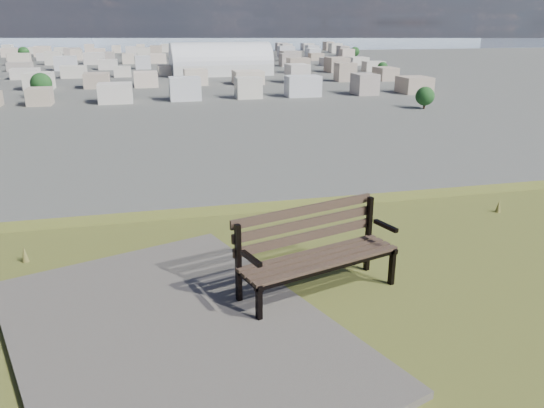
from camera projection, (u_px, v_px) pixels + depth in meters
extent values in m
cube|color=#49322A|center=(330.00, 265.00, 5.05)|extent=(1.60, 0.55, 0.03)
cube|color=#49322A|center=(323.00, 260.00, 5.14)|extent=(1.60, 0.55, 0.03)
cube|color=#49322A|center=(317.00, 256.00, 5.23)|extent=(1.60, 0.55, 0.03)
cube|color=#49322A|center=(311.00, 252.00, 5.32)|extent=(1.60, 0.55, 0.03)
cube|color=#49322A|center=(307.00, 237.00, 5.33)|extent=(1.59, 0.51, 0.09)
cube|color=#49322A|center=(306.00, 223.00, 5.30)|extent=(1.59, 0.51, 0.09)
cube|color=#49322A|center=(305.00, 210.00, 5.28)|extent=(1.59, 0.51, 0.09)
cube|color=black|center=(259.00, 305.00, 4.72)|extent=(0.06, 0.07, 0.40)
cube|color=black|center=(238.00, 266.00, 4.97)|extent=(0.06, 0.07, 0.84)
cube|color=black|center=(249.00, 280.00, 4.81)|extent=(0.18, 0.45, 0.05)
cube|color=black|center=(251.00, 258.00, 4.70)|extent=(0.14, 0.33, 0.04)
cube|color=black|center=(392.00, 266.00, 5.48)|extent=(0.06, 0.07, 0.40)
cube|color=black|center=(368.00, 234.00, 5.73)|extent=(0.06, 0.07, 0.84)
cube|color=black|center=(381.00, 245.00, 5.57)|extent=(0.18, 0.45, 0.05)
cube|color=black|center=(386.00, 226.00, 5.46)|extent=(0.14, 0.33, 0.04)
cube|color=black|center=(330.00, 269.00, 5.05)|extent=(1.59, 0.51, 0.04)
cube|color=black|center=(310.00, 256.00, 5.34)|extent=(1.59, 0.51, 0.04)
cube|color=#5E5852|center=(174.00, 332.00, 4.62)|extent=(3.56, 4.22, 0.07)
cone|color=brown|center=(25.00, 254.00, 6.02)|extent=(0.08, 0.08, 0.19)
cone|color=brown|center=(499.00, 206.00, 7.61)|extent=(0.08, 0.08, 0.18)
cube|color=silver|center=(221.00, 69.00, 293.49)|extent=(55.52, 25.51, 6.06)
cylinder|color=white|center=(221.00, 64.00, 292.51)|extent=(55.52, 25.51, 23.02)
cube|color=#A3958C|center=(45.00, 95.00, 187.00)|extent=(11.00, 11.00, 7.00)
cube|color=beige|center=(115.00, 93.00, 192.34)|extent=(11.00, 11.00, 7.00)
cube|color=silver|center=(182.00, 91.00, 197.69)|extent=(11.00, 11.00, 7.00)
cube|color=beige|center=(245.00, 89.00, 203.03)|extent=(11.00, 11.00, 7.00)
cube|color=tan|center=(305.00, 87.00, 208.37)|extent=(11.00, 11.00, 7.00)
cube|color=beige|center=(362.00, 86.00, 213.71)|extent=(11.00, 11.00, 7.00)
cube|color=beige|center=(416.00, 84.00, 219.06)|extent=(11.00, 11.00, 7.00)
cube|color=silver|center=(34.00, 81.00, 230.30)|extent=(11.00, 11.00, 7.00)
cube|color=beige|center=(91.00, 80.00, 235.64)|extent=(11.00, 11.00, 7.00)
cube|color=tan|center=(147.00, 79.00, 240.98)|extent=(11.00, 11.00, 7.00)
cube|color=beige|center=(199.00, 77.00, 246.33)|extent=(11.00, 11.00, 7.00)
cube|color=beige|center=(250.00, 76.00, 251.67)|extent=(11.00, 11.00, 7.00)
cube|color=beige|center=(298.00, 75.00, 257.01)|extent=(11.00, 11.00, 7.00)
cube|color=#A3958C|center=(345.00, 74.00, 262.35)|extent=(11.00, 11.00, 7.00)
cube|color=beige|center=(390.00, 73.00, 267.70)|extent=(11.00, 11.00, 7.00)
cube|color=beige|center=(26.00, 72.00, 273.60)|extent=(11.00, 11.00, 7.00)
cube|color=beige|center=(75.00, 71.00, 278.94)|extent=(11.00, 11.00, 7.00)
cube|color=beige|center=(122.00, 70.00, 284.28)|extent=(11.00, 11.00, 7.00)
cube|color=#A3958C|center=(167.00, 69.00, 289.63)|extent=(11.00, 11.00, 7.00)
cube|color=beige|center=(211.00, 68.00, 294.97)|extent=(11.00, 11.00, 7.00)
cube|color=silver|center=(253.00, 68.00, 300.31)|extent=(11.00, 11.00, 7.00)
cube|color=beige|center=(294.00, 67.00, 305.65)|extent=(11.00, 11.00, 7.00)
cube|color=tan|center=(333.00, 66.00, 310.99)|extent=(11.00, 11.00, 7.00)
cube|color=beige|center=(371.00, 65.00, 316.34)|extent=(11.00, 11.00, 7.00)
cube|color=beige|center=(21.00, 65.00, 316.90)|extent=(11.00, 11.00, 7.00)
cube|color=silver|center=(63.00, 64.00, 322.24)|extent=(11.00, 11.00, 7.00)
cube|color=beige|center=(104.00, 64.00, 327.58)|extent=(11.00, 11.00, 7.00)
cube|color=tan|center=(144.00, 63.00, 332.92)|extent=(11.00, 11.00, 7.00)
cube|color=beige|center=(182.00, 63.00, 338.27)|extent=(11.00, 11.00, 7.00)
cube|color=beige|center=(220.00, 62.00, 343.61)|extent=(11.00, 11.00, 7.00)
cube|color=beige|center=(256.00, 61.00, 348.95)|extent=(11.00, 11.00, 7.00)
cube|color=#A3958C|center=(291.00, 61.00, 354.29)|extent=(11.00, 11.00, 7.00)
cube|color=beige|center=(325.00, 60.00, 359.64)|extent=(11.00, 11.00, 7.00)
cube|color=silver|center=(358.00, 60.00, 364.98)|extent=(11.00, 11.00, 7.00)
cube|color=beige|center=(16.00, 60.00, 360.20)|extent=(11.00, 11.00, 7.00)
cube|color=beige|center=(54.00, 60.00, 365.54)|extent=(11.00, 11.00, 7.00)
cube|color=#A3958C|center=(90.00, 59.00, 370.88)|extent=(11.00, 11.00, 7.00)
cube|color=beige|center=(126.00, 58.00, 376.22)|extent=(11.00, 11.00, 7.00)
cube|color=silver|center=(160.00, 58.00, 381.56)|extent=(11.00, 11.00, 7.00)
cube|color=beige|center=(193.00, 57.00, 386.91)|extent=(11.00, 11.00, 7.00)
cube|color=tan|center=(226.00, 57.00, 392.25)|extent=(11.00, 11.00, 7.00)
cube|color=beige|center=(258.00, 57.00, 397.59)|extent=(11.00, 11.00, 7.00)
cube|color=beige|center=(288.00, 56.00, 402.93)|extent=(11.00, 11.00, 7.00)
cube|color=beige|center=(318.00, 56.00, 408.28)|extent=(11.00, 11.00, 7.00)
cube|color=#A3958C|center=(348.00, 55.00, 413.62)|extent=(11.00, 11.00, 7.00)
cube|color=tan|center=(13.00, 56.00, 403.49)|extent=(11.00, 11.00, 7.00)
cube|color=beige|center=(47.00, 56.00, 408.84)|extent=(11.00, 11.00, 7.00)
cube|color=beige|center=(79.00, 55.00, 414.18)|extent=(11.00, 11.00, 7.00)
cube|color=beige|center=(111.00, 55.00, 419.52)|extent=(11.00, 11.00, 7.00)
cube|color=#A3958C|center=(142.00, 54.00, 424.86)|extent=(11.00, 11.00, 7.00)
cube|color=beige|center=(173.00, 54.00, 430.21)|extent=(11.00, 11.00, 7.00)
cube|color=silver|center=(202.00, 54.00, 435.55)|extent=(11.00, 11.00, 7.00)
cube|color=beige|center=(231.00, 53.00, 440.89)|extent=(11.00, 11.00, 7.00)
cube|color=tan|center=(259.00, 53.00, 446.23)|extent=(11.00, 11.00, 7.00)
cube|color=beige|center=(287.00, 53.00, 451.58)|extent=(11.00, 11.00, 7.00)
cube|color=beige|center=(313.00, 52.00, 456.92)|extent=(11.00, 11.00, 7.00)
cube|color=beige|center=(340.00, 52.00, 462.26)|extent=(11.00, 11.00, 7.00)
cube|color=beige|center=(10.00, 53.00, 446.79)|extent=(11.00, 11.00, 7.00)
cube|color=tan|center=(41.00, 52.00, 452.13)|extent=(11.00, 11.00, 7.00)
cube|color=beige|center=(70.00, 52.00, 457.48)|extent=(11.00, 11.00, 7.00)
cube|color=beige|center=(99.00, 52.00, 462.82)|extent=(11.00, 11.00, 7.00)
cube|color=beige|center=(128.00, 51.00, 468.16)|extent=(11.00, 11.00, 7.00)
cube|color=#A3958C|center=(155.00, 51.00, 473.50)|extent=(11.00, 11.00, 7.00)
cube|color=beige|center=(183.00, 51.00, 478.85)|extent=(11.00, 11.00, 7.00)
cube|color=silver|center=(209.00, 51.00, 484.19)|extent=(11.00, 11.00, 7.00)
cube|color=beige|center=(235.00, 50.00, 489.53)|extent=(11.00, 11.00, 7.00)
cube|color=tan|center=(260.00, 50.00, 494.87)|extent=(11.00, 11.00, 7.00)
cube|color=beige|center=(285.00, 50.00, 500.22)|extent=(11.00, 11.00, 7.00)
cube|color=beige|center=(309.00, 49.00, 505.56)|extent=(11.00, 11.00, 7.00)
cube|color=beige|center=(333.00, 49.00, 510.90)|extent=(11.00, 11.00, 7.00)
cube|color=beige|center=(8.00, 50.00, 490.09)|extent=(11.00, 11.00, 7.00)
cube|color=tan|center=(36.00, 50.00, 495.43)|extent=(11.00, 11.00, 7.00)
cube|color=beige|center=(63.00, 50.00, 500.78)|extent=(11.00, 11.00, 7.00)
cube|color=beige|center=(90.00, 49.00, 506.12)|extent=(11.00, 11.00, 7.00)
cube|color=beige|center=(116.00, 49.00, 511.46)|extent=(11.00, 11.00, 7.00)
cube|color=#A3958C|center=(141.00, 49.00, 516.80)|extent=(11.00, 11.00, 7.00)
cube|color=beige|center=(166.00, 48.00, 522.15)|extent=(11.00, 11.00, 7.00)
cube|color=silver|center=(191.00, 48.00, 527.49)|extent=(11.00, 11.00, 7.00)
cube|color=beige|center=(215.00, 48.00, 532.83)|extent=(11.00, 11.00, 7.00)
cube|color=tan|center=(238.00, 48.00, 538.17)|extent=(11.00, 11.00, 7.00)
cube|color=beige|center=(261.00, 47.00, 543.51)|extent=(11.00, 11.00, 7.00)
cube|color=beige|center=(284.00, 47.00, 548.86)|extent=(11.00, 11.00, 7.00)
cube|color=beige|center=(306.00, 47.00, 554.20)|extent=(11.00, 11.00, 7.00)
cube|color=#A3958C|center=(328.00, 47.00, 559.54)|extent=(11.00, 11.00, 7.00)
cylinder|color=#35231A|center=(424.00, 106.00, 179.07)|extent=(0.80, 0.80, 2.10)
sphere|color=#13381A|center=(425.00, 96.00, 178.05)|extent=(6.30, 6.30, 6.30)
cylinder|color=#35231A|center=(43.00, 94.00, 205.20)|extent=(0.80, 0.80, 2.70)
sphere|color=#13381A|center=(41.00, 84.00, 203.88)|extent=(8.10, 8.10, 8.10)
cylinder|color=#35231A|center=(382.00, 73.00, 298.32)|extent=(0.80, 0.80, 1.95)
sphere|color=#13381A|center=(383.00, 67.00, 297.37)|extent=(5.85, 5.85, 5.85)
cylinder|color=#35231A|center=(226.00, 60.00, 393.02)|extent=(0.80, 0.80, 2.25)
sphere|color=#13381A|center=(226.00, 56.00, 391.93)|extent=(6.75, 6.75, 6.75)
cylinder|color=#35231A|center=(25.00, 58.00, 414.70)|extent=(0.80, 0.80, 2.85)
sphere|color=#13381A|center=(24.00, 52.00, 413.31)|extent=(8.55, 8.55, 8.55)
cylinder|color=#35231A|center=(218.00, 73.00, 296.65)|extent=(0.80, 0.80, 2.10)
sphere|color=#13381A|center=(218.00, 67.00, 295.63)|extent=(6.30, 6.30, 6.30)
cylinder|color=#35231A|center=(355.00, 56.00, 435.84)|extent=(0.80, 0.80, 2.55)
sphere|color=#13381A|center=(355.00, 52.00, 434.60)|extent=(7.65, 7.65, 7.65)
cube|color=#8593A9|center=(140.00, 41.00, 839.73)|extent=(2400.00, 700.00, 0.12)
cube|color=#A0B2C6|center=(200.00, 25.00, 1316.32)|extent=(700.00, 220.00, 45.00)
cube|color=#A0B2C6|center=(379.00, 22.00, 1461.97)|extent=(500.00, 220.00, 60.00)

